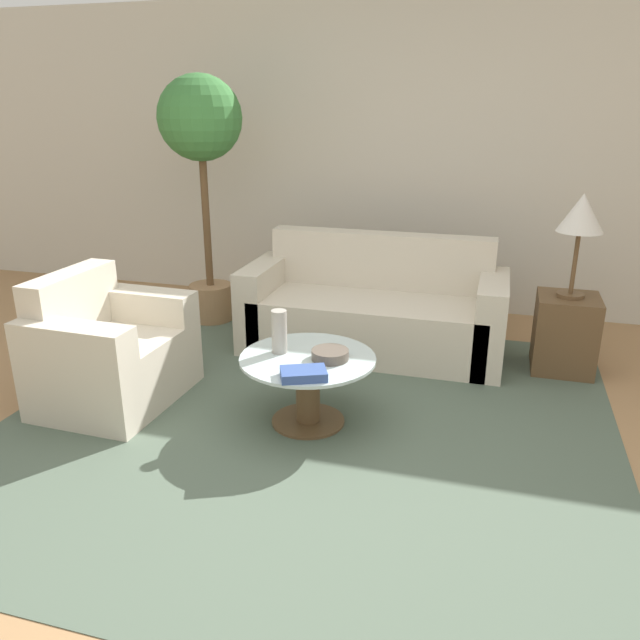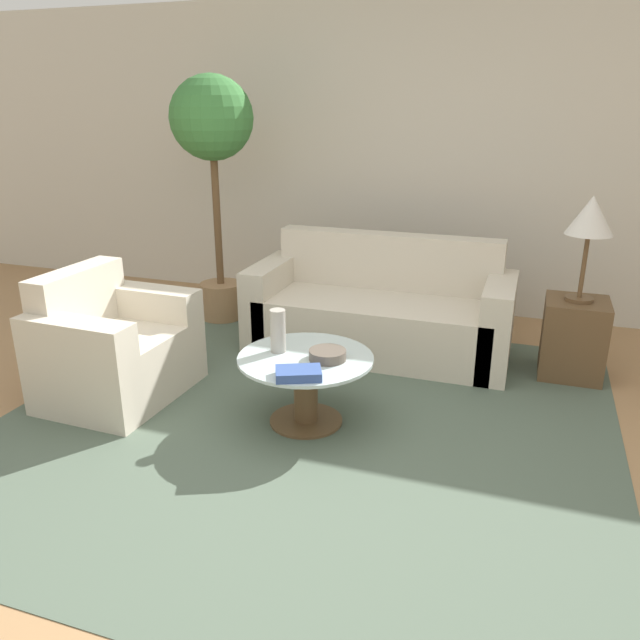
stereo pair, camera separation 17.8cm
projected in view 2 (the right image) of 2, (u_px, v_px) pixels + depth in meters
The scene contains 12 objects.
ground_plane at pixel (276, 488), 3.02m from camera, with size 14.00×14.00×0.00m, color #9E754C.
wall_back at pixel (412, 159), 5.31m from camera, with size 10.00×0.06×2.60m.
rug at pixel (306, 421), 3.64m from camera, with size 3.46×3.37×0.01m.
sofa_main at pixel (381, 313), 4.63m from camera, with size 1.89×0.78×0.84m.
armchair at pixel (112, 352), 3.91m from camera, with size 0.74×0.92×0.80m.
coffee_table at pixel (306, 380), 3.55m from camera, with size 0.77×0.77×0.42m.
side_table at pixel (573, 338), 4.19m from camera, with size 0.40×0.40×0.53m.
table_lamp at pixel (591, 219), 3.92m from camera, with size 0.29×0.29×0.69m.
potted_plant at pixel (213, 143), 4.90m from camera, with size 0.66×0.66×1.97m.
vase at pixel (278, 331), 3.54m from camera, with size 0.09×0.09×0.25m.
bowl at pixel (328, 355), 3.46m from camera, with size 0.21×0.21×0.06m.
book_stack at pixel (298, 373), 3.23m from camera, with size 0.28×0.24×0.05m.
Camera 2 is at (1.04, -2.36, 1.78)m, focal length 35.00 mm.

